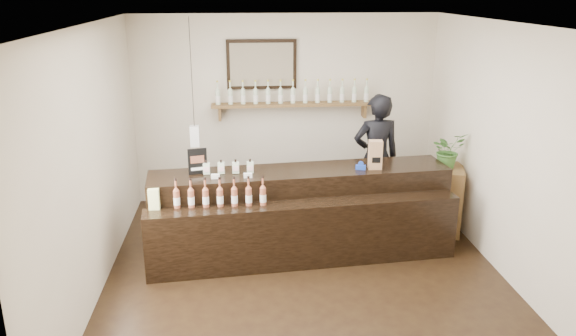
# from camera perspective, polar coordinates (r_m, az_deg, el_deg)

# --- Properties ---
(ground) EXTENTS (5.00, 5.00, 0.00)m
(ground) POSITION_cam_1_polar(r_m,az_deg,el_deg) (6.61, 1.68, -10.57)
(ground) COLOR black
(ground) RESTS_ON ground
(room_shell) EXTENTS (5.00, 5.00, 5.00)m
(room_shell) POSITION_cam_1_polar(r_m,az_deg,el_deg) (5.99, 1.83, 3.89)
(room_shell) COLOR beige
(room_shell) RESTS_ON ground
(back_wall_decor) EXTENTS (2.66, 0.96, 1.69)m
(back_wall_decor) POSITION_cam_1_polar(r_m,az_deg,el_deg) (8.28, -1.19, 8.18)
(back_wall_decor) COLOR brown
(back_wall_decor) RESTS_ON ground
(counter) EXTENTS (3.72, 1.29, 1.20)m
(counter) POSITION_cam_1_polar(r_m,az_deg,el_deg) (6.91, 1.33, -4.83)
(counter) COLOR black
(counter) RESTS_ON ground
(promo_sign) EXTENTS (0.22, 0.07, 0.31)m
(promo_sign) POSITION_cam_1_polar(r_m,az_deg,el_deg) (6.74, -9.18, 0.67)
(promo_sign) COLOR black
(promo_sign) RESTS_ON counter
(paper_bag) EXTENTS (0.17, 0.14, 0.36)m
(paper_bag) POSITION_cam_1_polar(r_m,az_deg,el_deg) (6.93, 8.85, 1.34)
(paper_bag) COLOR #9F774C
(paper_bag) RESTS_ON counter
(tape_dispenser) EXTENTS (0.13, 0.08, 0.10)m
(tape_dispenser) POSITION_cam_1_polar(r_m,az_deg,el_deg) (6.91, 7.40, 0.16)
(tape_dispenser) COLOR #183AAA
(tape_dispenser) RESTS_ON counter
(side_cabinet) EXTENTS (0.61, 0.72, 0.89)m
(side_cabinet) POSITION_cam_1_polar(r_m,az_deg,el_deg) (7.81, 15.52, -3.05)
(side_cabinet) COLOR brown
(side_cabinet) RESTS_ON ground
(potted_plant) EXTENTS (0.52, 0.49, 0.47)m
(potted_plant) POSITION_cam_1_polar(r_m,az_deg,el_deg) (7.60, 15.94, 1.76)
(potted_plant) COLOR #3E6F2C
(potted_plant) RESTS_ON side_cabinet
(shopkeeper) EXTENTS (0.78, 0.54, 2.02)m
(shopkeeper) POSITION_cam_1_polar(r_m,az_deg,el_deg) (7.86, 8.96, 1.88)
(shopkeeper) COLOR black
(shopkeeper) RESTS_ON ground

